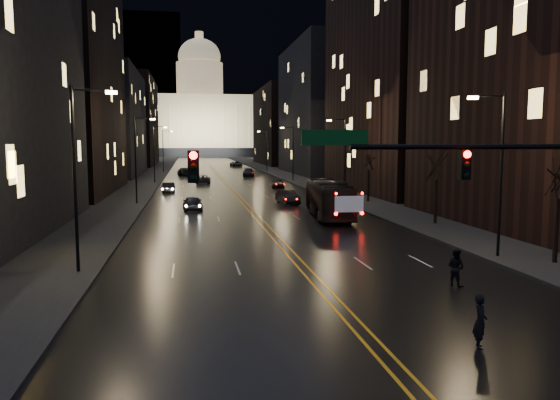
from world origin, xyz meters
name	(u,v)px	position (x,y,z in m)	size (l,w,h in m)	color
ground	(362,332)	(0.00, 0.00, 0.00)	(900.00, 900.00, 0.00)	black
road	(211,166)	(0.00, 130.00, 0.01)	(20.00, 320.00, 0.02)	black
sidewalk_left	(157,166)	(-14.00, 130.00, 0.08)	(8.00, 320.00, 0.16)	black
sidewalk_right	(262,166)	(14.00, 130.00, 0.08)	(8.00, 320.00, 0.16)	black
center_line	(211,166)	(0.00, 130.00, 0.03)	(0.62, 320.00, 0.01)	orange
building_left_mid	(60,79)	(-21.00, 54.00, 14.00)	(12.00, 30.00, 28.00)	black
building_left_far	(107,123)	(-21.00, 92.00, 10.00)	(12.00, 34.00, 20.00)	black
building_left_dist	(132,122)	(-21.00, 140.00, 12.00)	(12.00, 40.00, 24.00)	black
building_right_near	(554,65)	(21.00, 20.00, 12.00)	(12.00, 26.00, 24.00)	black
building_right_tall	(401,42)	(21.00, 50.00, 19.00)	(12.00, 30.00, 38.00)	black
building_right_mid	(321,110)	(21.00, 92.00, 13.00)	(12.00, 34.00, 26.00)	black
building_right_dist	(282,126)	(21.00, 140.00, 11.00)	(12.00, 40.00, 22.00)	black
mountain_ridge	(252,60)	(40.00, 380.00, 65.00)	(520.00, 60.00, 130.00)	black
capitol	(200,120)	(0.00, 250.00, 17.15)	(90.00, 50.00, 58.50)	black
traffic_signal	(529,179)	(5.91, 0.00, 5.10)	(17.29, 0.45, 7.00)	black
streetlamp_right_near	(498,166)	(10.81, 10.00, 5.08)	(2.13, 0.25, 9.00)	black
streetlamp_left_near	(79,169)	(-10.81, 10.00, 5.08)	(2.13, 0.25, 9.00)	black
streetlamp_right_mid	(343,154)	(10.81, 40.00, 5.08)	(2.13, 0.25, 9.00)	black
streetlamp_left_mid	(137,155)	(-10.81, 40.00, 5.08)	(2.13, 0.25, 9.00)	black
streetlamp_right_far	(292,150)	(10.81, 70.00, 5.08)	(2.13, 0.25, 9.00)	black
streetlamp_left_far	(155,151)	(-10.81, 70.00, 5.08)	(2.13, 0.25, 9.00)	black
streetlamp_right_dist	(266,148)	(10.81, 100.00, 5.08)	(2.13, 0.25, 9.00)	black
streetlamp_left_dist	(164,149)	(-10.81, 100.00, 5.08)	(2.13, 0.25, 9.00)	black
tree_right_near	(559,178)	(13.00, 8.00, 4.53)	(2.40, 2.40, 6.65)	black
tree_right_mid	(437,166)	(13.00, 22.00, 4.53)	(2.40, 2.40, 6.65)	black
tree_right_far	(369,160)	(13.00, 38.00, 4.53)	(2.40, 2.40, 6.65)	black
bus	(329,199)	(6.03, 27.72, 1.57)	(2.64, 11.30, 3.15)	black
oncoming_car_a	(193,203)	(-5.38, 34.18, 0.72)	(1.70, 4.23, 1.44)	black
oncoming_car_b	(168,188)	(-8.30, 52.61, 0.69)	(1.46, 4.17, 1.38)	black
oncoming_car_c	(203,179)	(-3.49, 68.90, 0.64)	(2.14, 4.64, 1.29)	black
oncoming_car_d	(184,172)	(-6.68, 89.30, 0.79)	(2.21, 5.42, 1.57)	black
receding_car_a	(288,197)	(4.33, 38.01, 0.73)	(1.55, 4.44, 1.46)	black
receding_car_b	(278,183)	(6.53, 57.85, 0.72)	(1.70, 4.23, 1.44)	black
receding_car_c	(248,173)	(5.29, 84.53, 0.77)	(2.15, 5.29, 1.53)	black
receding_car_d	(236,164)	(6.48, 125.46, 0.75)	(2.50, 5.41, 1.50)	black
pedestrian_a	(480,321)	(3.14, -2.00, 0.86)	(0.62, 0.41, 1.71)	black
pedestrian_b	(456,268)	(5.94, 5.00, 0.84)	(0.82, 0.45, 1.68)	black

